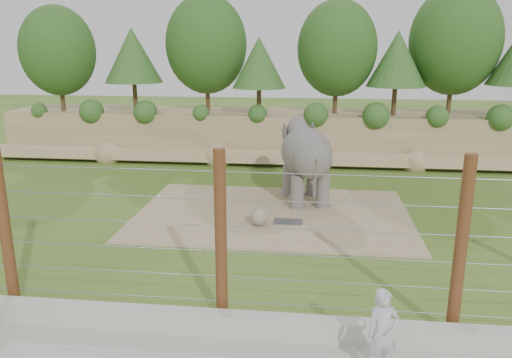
# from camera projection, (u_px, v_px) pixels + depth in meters

# --- Properties ---
(ground) EXTENTS (90.00, 90.00, 0.00)m
(ground) POSITION_uv_depth(u_px,v_px,m) (249.00, 245.00, 15.63)
(ground) COLOR #3E5E1A
(ground) RESTS_ON ground
(back_embankment) EXTENTS (30.00, 5.52, 8.77)m
(back_embankment) POSITION_uv_depth(u_px,v_px,m) (290.00, 85.00, 26.69)
(back_embankment) COLOR #877B53
(back_embankment) RESTS_ON ground
(dirt_patch) EXTENTS (10.00, 7.00, 0.02)m
(dirt_patch) POSITION_uv_depth(u_px,v_px,m) (273.00, 214.00, 18.44)
(dirt_patch) COLOR #9B825F
(dirt_patch) RESTS_ON ground
(drain_grate) EXTENTS (1.00, 0.60, 0.03)m
(drain_grate) POSITION_uv_depth(u_px,v_px,m) (288.00, 222.00, 17.57)
(drain_grate) COLOR #262628
(drain_grate) RESTS_ON dirt_patch
(elephant) EXTENTS (2.54, 4.11, 3.10)m
(elephant) POSITION_uv_depth(u_px,v_px,m) (306.00, 164.00, 19.56)
(elephant) COLOR #625D58
(elephant) RESTS_ON ground
(stone_ball) EXTENTS (0.63, 0.63, 0.63)m
(stone_ball) POSITION_uv_depth(u_px,v_px,m) (259.00, 217.00, 17.17)
(stone_ball) COLOR gray
(stone_ball) RESTS_ON dirt_patch
(retaining_wall) EXTENTS (26.00, 0.35, 0.50)m
(retaining_wall) POSITION_uv_depth(u_px,v_px,m) (218.00, 323.00, 10.77)
(retaining_wall) COLOR #BCB9AE
(retaining_wall) RESTS_ON ground
(barrier_fence) EXTENTS (20.26, 0.26, 4.00)m
(barrier_fence) POSITION_uv_depth(u_px,v_px,m) (221.00, 239.00, 10.79)
(barrier_fence) COLOR #573119
(barrier_fence) RESTS_ON ground
(zookeeper) EXTENTS (0.74, 0.60, 1.74)m
(zookeeper) POSITION_uv_depth(u_px,v_px,m) (382.00, 333.00, 9.25)
(zookeeper) COLOR #B3B9BD
(zookeeper) RESTS_ON walkway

